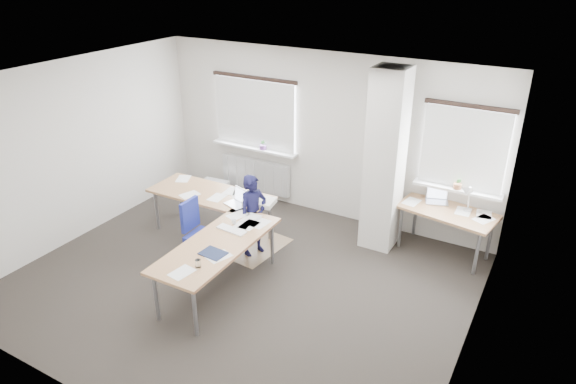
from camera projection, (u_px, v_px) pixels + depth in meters
The scene contains 8 objects.
ground at pixel (241, 281), 7.19m from camera, with size 6.00×6.00×0.00m, color #282521.
room_shell at pixel (267, 157), 6.72m from camera, with size 6.04×5.04×2.82m.
floor_mat at pixel (243, 242), 8.16m from camera, with size 1.24×1.05×0.01m, color olive.
white_crate at pixel (214, 190), 9.60m from camera, with size 0.51×0.35×0.30m, color white.
desk_main at pixel (217, 218), 7.42m from camera, with size 2.43×2.60×0.96m.
desk_side at pixel (447, 213), 7.59m from camera, with size 1.50×0.93×1.22m.
task_chair at pixel (202, 245), 7.54m from camera, with size 0.53×0.52×0.98m.
person at pixel (253, 215), 7.62m from camera, with size 0.47×0.31×1.28m, color black.
Camera 1 is at (3.52, -4.88, 4.19)m, focal length 32.00 mm.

